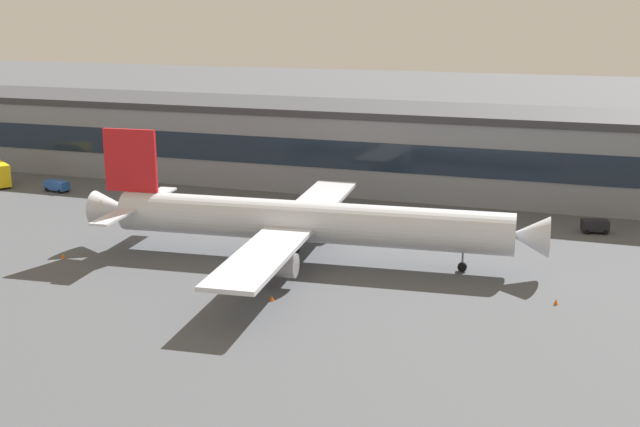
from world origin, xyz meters
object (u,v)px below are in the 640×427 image
Objects in this scene: traffic_cone_0 at (556,302)px; baggage_tug at (595,225)px; traffic_cone_1 at (63,256)px; follow_me_car at (57,185)px; airliner at (303,221)px; traffic_cone_2 at (272,298)px.

baggage_tug is at bearing 82.77° from traffic_cone_0.
traffic_cone_1 is at bearing -152.15° from baggage_tug.
follow_me_car reaches higher than traffic_cone_0.
baggage_tug and follow_me_car have the same top height.
traffic_cone_0 is at bearing -11.48° from airliner.
baggage_tug is 6.38× the size of traffic_cone_0.
traffic_cone_0 is at bearing -97.23° from baggage_tug.
traffic_cone_2 is (30.52, -5.56, 0.03)m from traffic_cone_1.
traffic_cone_1 is at bearing 169.67° from traffic_cone_2.
baggage_tug is 87.25m from follow_me_car.
follow_me_car is at bearing 157.13° from airliner.
traffic_cone_1 is 0.90× the size of traffic_cone_2.
follow_me_car is 7.08× the size of traffic_cone_2.
traffic_cone_0 is at bearing 16.30° from traffic_cone_2.
airliner is 14.62× the size of baggage_tug.
follow_me_car is (-52.46, 22.13, -3.83)m from airliner.
traffic_cone_2 is (-33.02, -39.13, -0.75)m from baggage_tug.
traffic_cone_0 is (-3.88, -30.60, -0.77)m from baggage_tug.
follow_me_car reaches higher than traffic_cone_1.
airliner is 87.70× the size of traffic_cone_2.
traffic_cone_0 is at bearing -18.82° from follow_me_car.
baggage_tug is at bearing 1.45° from follow_me_car.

